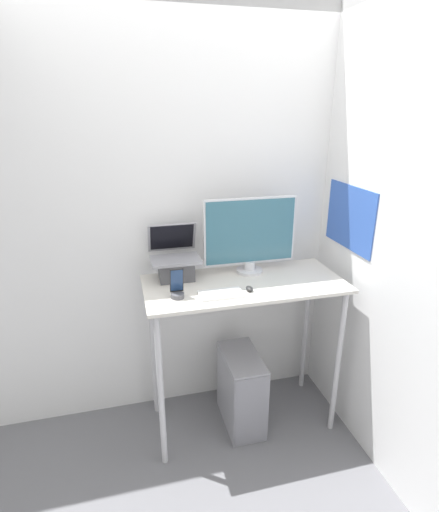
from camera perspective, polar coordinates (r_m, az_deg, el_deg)
The scene contains 10 objects.
ground_plane at distance 2.75m, azimuth 4.98°, elevation -25.78°, with size 12.00×12.00×0.00m, color slate.
wall_back at distance 2.59m, azimuth 1.33°, elevation 5.17°, with size 6.00×0.05×2.60m.
wall_side_right at distance 2.34m, azimuth 21.84°, elevation 2.04°, with size 0.06×6.00×2.60m.
desk at distance 2.44m, azimuth 3.51°, elevation -7.03°, with size 1.19×0.54×1.01m.
laptop at distance 2.40m, azimuth -6.31°, elevation -1.07°, with size 0.29×0.28×0.32m.
monitor at distance 2.44m, azimuth 4.40°, elevation 2.81°, with size 0.58×0.16×0.47m.
keyboard at distance 2.20m, azimuth 0.19°, elevation -5.42°, with size 0.24×0.13×0.02m.
mouse at distance 2.26m, azimuth 4.28°, elevation -4.68°, with size 0.04×0.06×0.03m.
cell_phone at distance 2.18m, azimuth -6.07°, elevation -4.72°, with size 0.07×0.07×0.17m.
computer_tower at distance 2.74m, azimuth 3.15°, elevation -18.55°, with size 0.22×0.42×0.51m.
Camera 1 is at (-0.68, -1.79, 1.97)m, focal length 28.00 mm.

